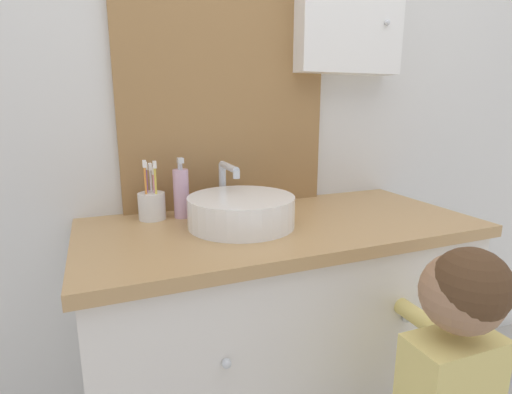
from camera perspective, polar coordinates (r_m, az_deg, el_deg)
name	(u,v)px	position (r m, az deg, el deg)	size (l,w,h in m)	color
wall_back	(250,88)	(1.47, -0.82, 15.33)	(3.20, 0.18, 2.50)	silver
vanity_counter	(280,346)	(1.42, 3.42, -20.43)	(1.20, 0.56, 0.86)	silver
sink_basin	(241,210)	(1.19, -2.13, -1.81)	(0.32, 0.37, 0.17)	white
toothbrush_holder	(152,204)	(1.29, -14.67, -0.97)	(0.08, 0.08, 0.19)	silver
soap_dispenser	(181,193)	(1.29, -10.63, 0.61)	(0.05, 0.05, 0.19)	#CCA3BC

